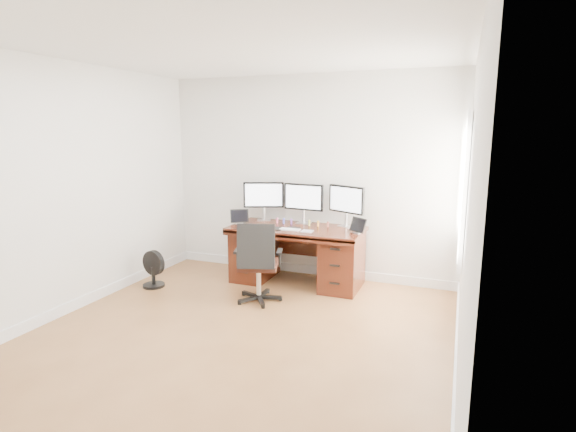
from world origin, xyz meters
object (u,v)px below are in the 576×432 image
(office_chair, at_px, (258,276))
(keyboard, at_px, (290,229))
(desk, at_px, (297,253))
(floor_fan, at_px, (153,269))
(monitor_center, at_px, (304,198))

(office_chair, bearing_deg, keyboard, 57.30)
(office_chair, height_order, keyboard, office_chair)
(desk, distance_m, floor_fan, 1.86)
(floor_fan, xyz_separation_m, monitor_center, (1.66, 1.06, 0.86))
(desk, xyz_separation_m, monitor_center, (-0.00, 0.24, 0.68))
(desk, distance_m, office_chair, 0.84)
(office_chair, bearing_deg, desk, 59.70)
(floor_fan, height_order, monitor_center, monitor_center)
(monitor_center, bearing_deg, desk, -84.84)
(floor_fan, xyz_separation_m, keyboard, (1.64, 0.61, 0.53))
(office_chair, bearing_deg, floor_fan, 162.91)
(office_chair, distance_m, floor_fan, 1.48)
(monitor_center, relative_size, keyboard, 2.17)
(office_chair, height_order, monitor_center, monitor_center)
(desk, height_order, office_chair, office_chair)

